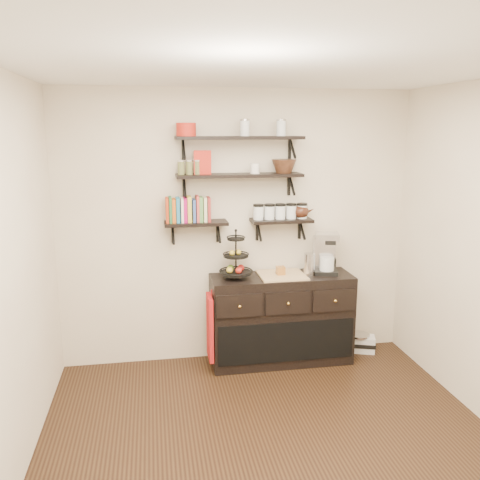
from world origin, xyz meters
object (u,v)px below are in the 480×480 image
sideboard (281,319)px  fruit_stand (236,262)px  coffee_maker (325,254)px  radio (359,343)px

sideboard → fruit_stand: (-0.46, 0.00, 0.61)m
coffee_maker → radio: coffee_maker is taller
coffee_maker → radio: size_ratio=1.17×
coffee_maker → sideboard: bearing=-161.9°
coffee_maker → radio: 1.09m
fruit_stand → coffee_maker: (0.91, 0.03, 0.04)m
fruit_stand → coffee_maker: 0.91m
sideboard → fruit_stand: 0.76m
coffee_maker → radio: bearing=20.9°
sideboard → fruit_stand: bearing=179.6°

